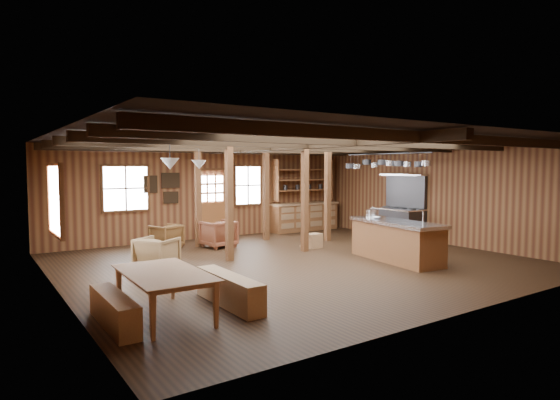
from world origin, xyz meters
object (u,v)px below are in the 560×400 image
armchair_a (166,236)px  armchair_b (218,234)px  armchair_c (157,253)px  kitchen_island (396,240)px  commercial_range (399,218)px  dining_table (166,294)px

armchair_a → armchair_b: 1.40m
armchair_a → armchair_c: bearing=45.9°
kitchen_island → armchair_a: size_ratio=3.66×
commercial_range → armchair_a: bearing=159.5°
armchair_c → armchair_a: bearing=-59.8°
kitchen_island → armchair_b: 4.77m
kitchen_island → commercial_range: bearing=48.2°
dining_table → commercial_range: bearing=-68.1°
commercial_range → armchair_b: (-5.25, 1.73, -0.27)m
kitchen_island → dining_table: kitchen_island is taller
dining_table → armchair_c: armchair_c is taller
armchair_b → dining_table: bearing=49.1°
dining_table → armchair_c: (0.96, 3.15, 0.02)m
armchair_b → commercial_range: bearing=154.7°
dining_table → armchair_b: 5.93m
dining_table → armchair_b: bearing=-32.5°
kitchen_island → armchair_a: bearing=137.0°
kitchen_island → armchair_c: 5.42m
commercial_range → dining_table: 9.13m
commercial_range → armchair_a: commercial_range is taller
commercial_range → armchair_a: size_ratio=2.79×
kitchen_island → armchair_b: kitchen_island is taller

